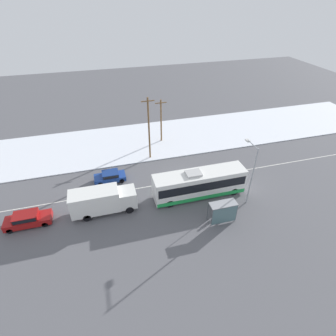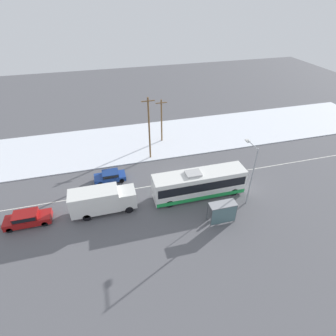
{
  "view_description": "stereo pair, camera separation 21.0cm",
  "coord_description": "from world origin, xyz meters",
  "px_view_note": "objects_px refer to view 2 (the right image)",
  "views": [
    {
      "loc": [
        -9.46,
        -26.02,
        21.33
      ],
      "look_at": [
        -1.9,
        1.43,
        1.4
      ],
      "focal_mm": 28.0,
      "sensor_mm": 36.0,
      "label": 1
    },
    {
      "loc": [
        -9.26,
        -26.07,
        21.33
      ],
      "look_at": [
        -1.9,
        1.43,
        1.4
      ],
      "focal_mm": 28.0,
      "sensor_mm": 36.0,
      "label": 2
    }
  ],
  "objects_px": {
    "parked_car_near_truck": "(27,218)",
    "pedestrian_at_stop": "(222,207)",
    "city_bus": "(199,184)",
    "sedan_car": "(110,176)",
    "bus_shelter": "(223,211)",
    "utility_pole_snowlot": "(162,120)",
    "utility_pole_roadside": "(149,128)",
    "box_truck": "(102,200)",
    "streetlamp": "(251,168)"
  },
  "relations": [
    {
      "from": "city_bus",
      "to": "pedestrian_at_stop",
      "type": "bearing_deg",
      "value": -68.73
    },
    {
      "from": "utility_pole_roadside",
      "to": "utility_pole_snowlot",
      "type": "height_order",
      "value": "utility_pole_roadside"
    },
    {
      "from": "city_bus",
      "to": "box_truck",
      "type": "height_order",
      "value": "city_bus"
    },
    {
      "from": "bus_shelter",
      "to": "utility_pole_snowlot",
      "type": "bearing_deg",
      "value": 95.79
    },
    {
      "from": "utility_pole_roadside",
      "to": "utility_pole_snowlot",
      "type": "bearing_deg",
      "value": 57.72
    },
    {
      "from": "utility_pole_snowlot",
      "to": "parked_car_near_truck",
      "type": "bearing_deg",
      "value": -142.34
    },
    {
      "from": "utility_pole_roadside",
      "to": "parked_car_near_truck",
      "type": "bearing_deg",
      "value": -148.19
    },
    {
      "from": "streetlamp",
      "to": "utility_pole_roadside",
      "type": "height_order",
      "value": "utility_pole_roadside"
    },
    {
      "from": "parked_car_near_truck",
      "to": "sedan_car",
      "type": "bearing_deg",
      "value": 30.58
    },
    {
      "from": "sedan_car",
      "to": "bus_shelter",
      "type": "bearing_deg",
      "value": 136.28
    },
    {
      "from": "parked_car_near_truck",
      "to": "pedestrian_at_stop",
      "type": "height_order",
      "value": "pedestrian_at_stop"
    },
    {
      "from": "utility_pole_snowlot",
      "to": "bus_shelter",
      "type": "bearing_deg",
      "value": -84.21
    },
    {
      "from": "box_truck",
      "to": "utility_pole_snowlot",
      "type": "xyz_separation_m",
      "value": [
        10.43,
        14.32,
        2.04
      ]
    },
    {
      "from": "bus_shelter",
      "to": "streetlamp",
      "type": "distance_m",
      "value": 5.72
    },
    {
      "from": "pedestrian_at_stop",
      "to": "utility_pole_roadside",
      "type": "relative_size",
      "value": 0.17
    },
    {
      "from": "city_bus",
      "to": "utility_pole_roadside",
      "type": "relative_size",
      "value": 1.2
    },
    {
      "from": "box_truck",
      "to": "bus_shelter",
      "type": "distance_m",
      "value": 13.38
    },
    {
      "from": "streetlamp",
      "to": "utility_pole_snowlot",
      "type": "relative_size",
      "value": 1.06
    },
    {
      "from": "bus_shelter",
      "to": "box_truck",
      "type": "bearing_deg",
      "value": 157.85
    },
    {
      "from": "box_truck",
      "to": "sedan_car",
      "type": "relative_size",
      "value": 1.79
    },
    {
      "from": "utility_pole_roadside",
      "to": "utility_pole_snowlot",
      "type": "xyz_separation_m",
      "value": [
        2.89,
        4.58,
        -1.13
      ]
    },
    {
      "from": "box_truck",
      "to": "utility_pole_snowlot",
      "type": "relative_size",
      "value": 1.02
    },
    {
      "from": "streetlamp",
      "to": "sedan_car",
      "type": "bearing_deg",
      "value": 152.07
    },
    {
      "from": "city_bus",
      "to": "parked_car_near_truck",
      "type": "relative_size",
      "value": 2.36
    },
    {
      "from": "streetlamp",
      "to": "utility_pole_snowlot",
      "type": "xyz_separation_m",
      "value": [
        -6.09,
        16.81,
        -0.98
      ]
    },
    {
      "from": "bus_shelter",
      "to": "utility_pole_roadside",
      "type": "height_order",
      "value": "utility_pole_roadside"
    },
    {
      "from": "city_bus",
      "to": "sedan_car",
      "type": "relative_size",
      "value": 2.77
    },
    {
      "from": "pedestrian_at_stop",
      "to": "utility_pole_snowlot",
      "type": "relative_size",
      "value": 0.22
    },
    {
      "from": "sedan_car",
      "to": "utility_pole_snowlot",
      "type": "bearing_deg",
      "value": -136.34
    },
    {
      "from": "streetlamp",
      "to": "utility_pole_snowlot",
      "type": "height_order",
      "value": "streetlamp"
    },
    {
      "from": "box_truck",
      "to": "parked_car_near_truck",
      "type": "relative_size",
      "value": 1.52
    },
    {
      "from": "box_truck",
      "to": "streetlamp",
      "type": "relative_size",
      "value": 0.96
    },
    {
      "from": "parked_car_near_truck",
      "to": "utility_pole_roadside",
      "type": "relative_size",
      "value": 0.51
    },
    {
      "from": "bus_shelter",
      "to": "utility_pole_roadside",
      "type": "distance_m",
      "value": 15.88
    },
    {
      "from": "box_truck",
      "to": "utility_pole_snowlot",
      "type": "bearing_deg",
      "value": 53.92
    },
    {
      "from": "sedan_car",
      "to": "box_truck",
      "type": "bearing_deg",
      "value": 77.08
    },
    {
      "from": "city_bus",
      "to": "utility_pole_roadside",
      "type": "height_order",
      "value": "utility_pole_roadside"
    },
    {
      "from": "box_truck",
      "to": "sedan_car",
      "type": "xyz_separation_m",
      "value": [
        1.28,
        5.58,
        -0.93
      ]
    },
    {
      "from": "bus_shelter",
      "to": "streetlamp",
      "type": "relative_size",
      "value": 0.39
    },
    {
      "from": "sedan_car",
      "to": "parked_car_near_truck",
      "type": "xyz_separation_m",
      "value": [
        -9.24,
        -5.46,
        0.08
      ]
    },
    {
      "from": "city_bus",
      "to": "parked_car_near_truck",
      "type": "height_order",
      "value": "city_bus"
    },
    {
      "from": "pedestrian_at_stop",
      "to": "bus_shelter",
      "type": "height_order",
      "value": "bus_shelter"
    },
    {
      "from": "sedan_car",
      "to": "parked_car_near_truck",
      "type": "bearing_deg",
      "value": 30.58
    },
    {
      "from": "box_truck",
      "to": "sedan_car",
      "type": "bearing_deg",
      "value": 77.08
    },
    {
      "from": "utility_pole_snowlot",
      "to": "pedestrian_at_stop",
      "type": "bearing_deg",
      "value": -82.16
    },
    {
      "from": "utility_pole_roadside",
      "to": "pedestrian_at_stop",
      "type": "bearing_deg",
      "value": -68.35
    },
    {
      "from": "city_bus",
      "to": "pedestrian_at_stop",
      "type": "distance_m",
      "value": 4.04
    },
    {
      "from": "box_truck",
      "to": "bus_shelter",
      "type": "xyz_separation_m",
      "value": [
        12.39,
        -5.04,
        -0.02
      ]
    },
    {
      "from": "city_bus",
      "to": "utility_pole_roadside",
      "type": "xyz_separation_m",
      "value": [
        -3.95,
        9.89,
        3.12
      ]
    },
    {
      "from": "streetlamp",
      "to": "pedestrian_at_stop",
      "type": "bearing_deg",
      "value": -159.35
    }
  ]
}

